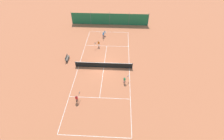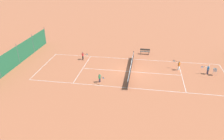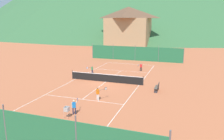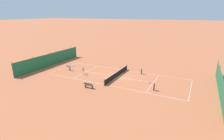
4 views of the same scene
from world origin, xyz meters
TOP-DOWN VIEW (x-y plane):
  - ground_plane at (0.00, 0.00)m, footprint 600.00×600.00m
  - court_line_markings at (0.00, 0.00)m, footprint 8.25×23.85m
  - tennis_net at (0.00, 0.00)m, footprint 9.18×0.08m
  - windscreen_fence_far at (-0.00, 15.50)m, footprint 17.28×0.08m
  - windscreen_fence_near at (-0.00, -15.50)m, footprint 17.28×0.08m
  - player_far_service at (1.52, -6.10)m, footprint 0.85×0.87m
  - player_far_baseline at (-3.34, 3.34)m, footprint 0.75×0.80m
  - player_near_baseline at (2.82, 7.15)m, footprint 0.50×0.98m
  - player_near_service at (0.93, -9.60)m, footprint 0.38×1.04m
  - tennis_ball_service_box at (4.21, -2.26)m, footprint 0.07×0.07m
  - tennis_ball_near_corner at (0.73, -4.09)m, footprint 0.07×0.07m
  - tennis_ball_by_net_right at (-3.83, -5.69)m, footprint 0.07×0.07m
  - ball_hopper at (0.73, -10.41)m, footprint 0.36×0.36m
  - courtside_bench at (6.34, -1.64)m, footprint 0.36×1.50m

SIDE VIEW (x-z plane):
  - ground_plane at x=0.00m, z-range 0.00..0.00m
  - court_line_markings at x=0.00m, z-range 0.00..0.01m
  - tennis_ball_service_box at x=4.21m, z-range 0.00..0.07m
  - tennis_ball_near_corner at x=0.73m, z-range 0.00..0.07m
  - tennis_ball_by_net_right at x=-3.83m, z-range 0.00..0.07m
  - courtside_bench at x=6.34m, z-range 0.03..0.87m
  - tennis_net at x=0.00m, z-range -0.03..1.03m
  - player_far_baseline at x=-3.34m, z-range 0.10..1.21m
  - ball_hopper at x=0.73m, z-range 0.21..1.10m
  - player_near_baseline at x=2.82m, z-range 0.10..1.30m
  - player_near_service at x=0.93m, z-range 0.10..1.30m
  - player_far_service at x=1.52m, z-range 0.11..1.38m
  - windscreen_fence_far at x=0.00m, z-range -0.14..2.76m
  - windscreen_fence_near at x=0.00m, z-range -0.14..2.76m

